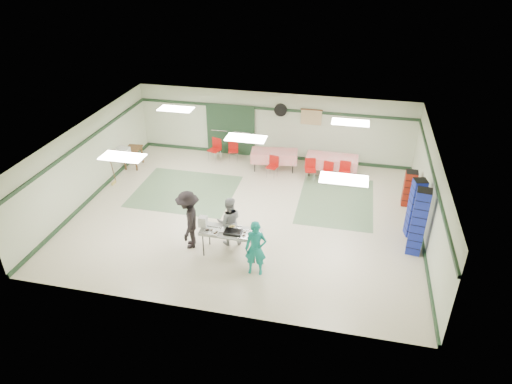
% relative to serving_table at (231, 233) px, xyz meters
% --- Properties ---
extents(floor, '(11.00, 11.00, 0.00)m').
position_rel_serving_table_xyz_m(floor, '(-0.07, 2.15, -0.71)').
color(floor, beige).
rests_on(floor, ground).
extents(ceiling, '(11.00, 11.00, 0.00)m').
position_rel_serving_table_xyz_m(ceiling, '(-0.07, 2.15, 1.99)').
color(ceiling, white).
rests_on(ceiling, wall_back).
extents(wall_back, '(11.00, 0.00, 11.00)m').
position_rel_serving_table_xyz_m(wall_back, '(-0.07, 6.65, 0.64)').
color(wall_back, beige).
rests_on(wall_back, floor).
extents(wall_front, '(11.00, 0.00, 11.00)m').
position_rel_serving_table_xyz_m(wall_front, '(-0.07, -2.35, 0.64)').
color(wall_front, beige).
rests_on(wall_front, floor).
extents(wall_left, '(0.00, 9.00, 9.00)m').
position_rel_serving_table_xyz_m(wall_left, '(-5.57, 2.15, 0.64)').
color(wall_left, beige).
rests_on(wall_left, floor).
extents(wall_right, '(0.00, 9.00, 9.00)m').
position_rel_serving_table_xyz_m(wall_right, '(5.43, 2.15, 0.64)').
color(wall_right, beige).
rests_on(wall_right, floor).
extents(trim_back, '(11.00, 0.06, 0.10)m').
position_rel_serving_table_xyz_m(trim_back, '(-0.07, 6.62, 1.34)').
color(trim_back, '#1E3722').
rests_on(trim_back, wall_back).
extents(baseboard_back, '(11.00, 0.06, 0.12)m').
position_rel_serving_table_xyz_m(baseboard_back, '(-0.07, 6.62, -0.65)').
color(baseboard_back, '#1E3722').
rests_on(baseboard_back, floor).
extents(trim_left, '(0.06, 9.00, 0.10)m').
position_rel_serving_table_xyz_m(trim_left, '(-5.54, 2.15, 1.34)').
color(trim_left, '#1E3722').
rests_on(trim_left, wall_back).
extents(baseboard_left, '(0.06, 9.00, 0.12)m').
position_rel_serving_table_xyz_m(baseboard_left, '(-5.54, 2.15, -0.65)').
color(baseboard_left, '#1E3722').
rests_on(baseboard_left, floor).
extents(trim_right, '(0.06, 9.00, 0.10)m').
position_rel_serving_table_xyz_m(trim_right, '(5.40, 2.15, 1.34)').
color(trim_right, '#1E3722').
rests_on(trim_right, wall_back).
extents(baseboard_right, '(0.06, 9.00, 0.12)m').
position_rel_serving_table_xyz_m(baseboard_right, '(5.40, 2.15, -0.65)').
color(baseboard_right, '#1E3722').
rests_on(baseboard_right, floor).
extents(green_patch_a, '(3.50, 3.00, 0.01)m').
position_rel_serving_table_xyz_m(green_patch_a, '(-2.57, 3.15, -0.71)').
color(green_patch_a, '#597857').
rests_on(green_patch_a, floor).
extents(green_patch_b, '(2.50, 3.50, 0.01)m').
position_rel_serving_table_xyz_m(green_patch_b, '(2.73, 3.65, -0.71)').
color(green_patch_b, '#597857').
rests_on(green_patch_b, floor).
extents(double_door_left, '(0.90, 0.06, 2.10)m').
position_rel_serving_table_xyz_m(double_door_left, '(-2.27, 6.59, 0.34)').
color(double_door_left, gray).
rests_on(double_door_left, floor).
extents(double_door_right, '(0.90, 0.06, 2.10)m').
position_rel_serving_table_xyz_m(double_door_right, '(-1.32, 6.59, 0.34)').
color(double_door_right, gray).
rests_on(double_door_right, floor).
extents(door_frame, '(2.00, 0.03, 2.15)m').
position_rel_serving_table_xyz_m(door_frame, '(-1.80, 6.57, 0.34)').
color(door_frame, '#1E3722').
rests_on(door_frame, floor).
extents(wall_fan, '(0.50, 0.10, 0.50)m').
position_rel_serving_table_xyz_m(wall_fan, '(0.23, 6.59, 1.34)').
color(wall_fan, black).
rests_on(wall_fan, wall_back).
extents(scroll_banner, '(0.80, 0.02, 0.60)m').
position_rel_serving_table_xyz_m(scroll_banner, '(1.43, 6.59, 1.14)').
color(scroll_banner, '#D4BB84').
rests_on(scroll_banner, wall_back).
extents(serving_table, '(1.72, 0.70, 0.76)m').
position_rel_serving_table_xyz_m(serving_table, '(0.00, 0.00, 0.00)').
color(serving_table, '#A6A6A1').
rests_on(serving_table, floor).
extents(sheet_tray_right, '(0.58, 0.44, 0.02)m').
position_rel_serving_table_xyz_m(sheet_tray_right, '(0.57, -0.11, 0.06)').
color(sheet_tray_right, silver).
rests_on(sheet_tray_right, serving_table).
extents(sheet_tray_mid, '(0.54, 0.41, 0.02)m').
position_rel_serving_table_xyz_m(sheet_tray_mid, '(-0.03, 0.07, 0.06)').
color(sheet_tray_mid, silver).
rests_on(sheet_tray_mid, serving_table).
extents(sheet_tray_left, '(0.56, 0.43, 0.02)m').
position_rel_serving_table_xyz_m(sheet_tray_left, '(-0.58, -0.12, 0.06)').
color(sheet_tray_left, silver).
rests_on(sheet_tray_left, serving_table).
extents(baking_pan, '(0.50, 0.31, 0.08)m').
position_rel_serving_table_xyz_m(baking_pan, '(0.09, -0.08, 0.09)').
color(baking_pan, black).
rests_on(baking_pan, serving_table).
extents(foam_box_stack, '(0.23, 0.21, 0.31)m').
position_rel_serving_table_xyz_m(foam_box_stack, '(-0.83, 0.08, 0.20)').
color(foam_box_stack, white).
rests_on(foam_box_stack, serving_table).
extents(volunteer_teal, '(0.61, 0.43, 1.59)m').
position_rel_serving_table_xyz_m(volunteer_teal, '(0.86, -0.66, 0.08)').
color(volunteer_teal, '#13837C').
rests_on(volunteer_teal, floor).
extents(volunteer_grey, '(0.88, 0.77, 1.51)m').
position_rel_serving_table_xyz_m(volunteer_grey, '(-0.19, 0.50, 0.04)').
color(volunteer_grey, '#939499').
rests_on(volunteer_grey, floor).
extents(volunteer_dark, '(0.92, 1.28, 1.79)m').
position_rel_serving_table_xyz_m(volunteer_dark, '(-1.27, 0.11, 0.18)').
color(volunteer_dark, black).
rests_on(volunteer_dark, floor).
extents(dining_table_a, '(1.91, 0.87, 0.77)m').
position_rel_serving_table_xyz_m(dining_table_a, '(2.40, 5.56, -0.14)').
color(dining_table_a, red).
rests_on(dining_table_a, floor).
extents(dining_table_b, '(1.83, 0.99, 0.77)m').
position_rel_serving_table_xyz_m(dining_table_b, '(0.20, 5.56, -0.14)').
color(dining_table_b, red).
rests_on(dining_table_b, floor).
extents(chair_a, '(0.44, 0.44, 0.79)m').
position_rel_serving_table_xyz_m(chair_a, '(2.30, 4.98, -0.23)').
color(chair_a, '#B20F0E').
rests_on(chair_a, floor).
extents(chair_b, '(0.46, 0.46, 0.84)m').
position_rel_serving_table_xyz_m(chair_b, '(1.67, 4.99, -0.20)').
color(chair_b, '#B20F0E').
rests_on(chair_b, floor).
extents(chair_c, '(0.42, 0.42, 0.85)m').
position_rel_serving_table_xyz_m(chair_c, '(2.91, 4.99, -0.19)').
color(chair_c, '#B20F0E').
rests_on(chair_c, floor).
extents(chair_d, '(0.46, 0.46, 0.81)m').
position_rel_serving_table_xyz_m(chair_d, '(0.27, 4.98, -0.22)').
color(chair_d, '#B20F0E').
rests_on(chair_d, floor).
extents(chair_loose_a, '(0.47, 0.47, 0.83)m').
position_rel_serving_table_xyz_m(chair_loose_a, '(-1.56, 6.04, -0.21)').
color(chair_loose_a, '#B20F0E').
rests_on(chair_loose_a, floor).
extents(chair_loose_b, '(0.55, 0.55, 0.92)m').
position_rel_serving_table_xyz_m(chair_loose_b, '(-2.23, 5.84, -0.15)').
color(chair_loose_b, '#B20F0E').
rests_on(chair_loose_b, floor).
extents(crate_stack_blue_a, '(0.43, 0.43, 1.89)m').
position_rel_serving_table_xyz_m(crate_stack_blue_a, '(5.08, 2.10, 0.23)').
color(crate_stack_blue_a, '#19209B').
rests_on(crate_stack_blue_a, floor).
extents(crate_stack_red, '(0.40, 0.40, 1.25)m').
position_rel_serving_table_xyz_m(crate_stack_red, '(5.08, 3.90, -0.09)').
color(crate_stack_red, maroon).
rests_on(crate_stack_red, floor).
extents(crate_stack_blue_b, '(0.45, 0.45, 2.06)m').
position_rel_serving_table_xyz_m(crate_stack_blue_b, '(5.08, 1.20, 0.32)').
color(crate_stack_blue_b, '#19209B').
rests_on(crate_stack_blue_b, floor).
extents(printer_table, '(0.64, 0.91, 0.74)m').
position_rel_serving_table_xyz_m(printer_table, '(-5.22, 4.62, -0.08)').
color(printer_table, brown).
rests_on(printer_table, floor).
extents(office_printer, '(0.50, 0.45, 0.36)m').
position_rel_serving_table_xyz_m(office_printer, '(-5.22, 3.87, 0.21)').
color(office_printer, '#B9B9B4').
rests_on(office_printer, printer_table).
extents(broom, '(0.08, 0.22, 1.39)m').
position_rel_serving_table_xyz_m(broom, '(-5.30, 3.12, 0.01)').
color(broom, brown).
rests_on(broom, floor).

